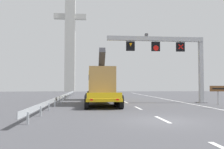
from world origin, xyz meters
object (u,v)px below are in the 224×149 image
heavy_haul_truck_yellow (100,84)px  tourist_info_sign_brown (218,90)px  overhead_lane_gantry (169,50)px  bridge_pylon_distant (70,30)px

heavy_haul_truck_yellow → tourist_info_sign_brown: 11.84m
heavy_haul_truck_yellow → overhead_lane_gantry: bearing=-14.2°
overhead_lane_gantry → tourist_info_sign_brown: size_ratio=5.77×
overhead_lane_gantry → bridge_pylon_distant: 46.56m
heavy_haul_truck_yellow → tourist_info_sign_brown: heavy_haul_truck_yellow is taller
tourist_info_sign_brown → heavy_haul_truck_yellow: bearing=156.2°
overhead_lane_gantry → tourist_info_sign_brown: (3.64, -2.95, -4.15)m
overhead_lane_gantry → bridge_pylon_distant: bearing=107.8°
overhead_lane_gantry → heavy_haul_truck_yellow: 8.21m
heavy_haul_truck_yellow → tourist_info_sign_brown: (10.82, -4.77, -0.60)m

